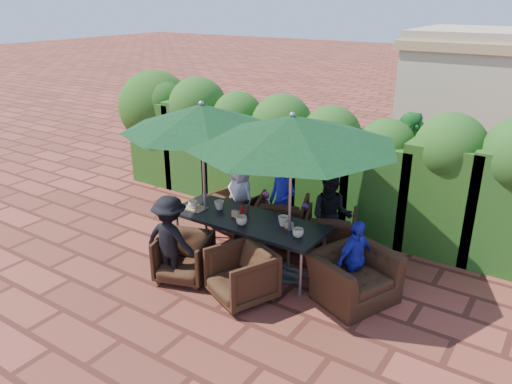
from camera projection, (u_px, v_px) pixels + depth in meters
The scene contains 31 objects.
ground at pixel (231, 264), 7.73m from camera, with size 80.00×80.00×0.00m, color brown.
dining_table at pixel (248, 223), 7.51m from camera, with size 2.43×0.90×0.75m.
umbrella_left at pixel (202, 118), 7.28m from camera, with size 2.38×2.38×2.46m.
umbrella_right at pixel (292, 130), 6.58m from camera, with size 2.90×2.90×2.46m.
chair_far_left at pixel (236, 209), 8.78m from camera, with size 0.73×0.68×0.75m, color black.
chair_far_mid at pixel (282, 217), 8.36m from camera, with size 0.81×0.76×0.84m, color black.
chair_far_right at pixel (331, 231), 7.90m from camera, with size 0.78×0.73×0.80m, color black.
chair_near_left at pixel (184, 255), 7.21m from camera, with size 0.73×0.68×0.75m, color black.
chair_near_right at pixel (241, 272), 6.71m from camera, with size 0.77×0.73×0.80m, color black.
chair_end_right at pixel (354, 269), 6.68m from camera, with size 1.04×0.68×0.91m, color black.
adult_far_left at pixel (241, 196), 8.64m from camera, with size 0.63×0.37×1.28m, color silver.
adult_far_mid at pixel (282, 202), 8.27m from camera, with size 0.49×0.40×1.36m, color #2028B2.
adult_far_right at pixel (331, 216), 7.73m from camera, with size 0.66×0.40×1.37m, color black.
adult_near_left at pixel (171, 240), 7.04m from camera, with size 0.84×0.39×1.32m, color black.
adult_end_right at pixel (355, 259), 6.70m from camera, with size 0.66×0.33×1.13m, color #2028B2.
child_left at pixel (265, 213), 8.61m from camera, with size 0.27×0.22×0.76m, color #CB4780.
child_right at pixel (304, 226), 8.12m from camera, with size 0.27×0.22×0.76m, color #834495.
pedestrian_a at pixel (408, 155), 10.03m from camera, with size 1.66×0.59×1.78m, color #238329.
pedestrian_b at pixel (460, 164), 9.61m from camera, with size 0.82×0.50×1.71m, color #CB4780.
pedestrian_c at pixel (511, 174), 8.99m from camera, with size 1.12×0.51×1.74m, color #9B9BA3.
cup_a at pixel (193, 205), 7.84m from camera, with size 0.15×0.15×0.12m, color beige.
cup_b at pixel (219, 205), 7.79m from camera, with size 0.15×0.15×0.14m, color beige.
cup_c at pixel (242, 220), 7.27m from camera, with size 0.17×0.17×0.13m, color beige.
cup_d at pixel (283, 221), 7.24m from camera, with size 0.16×0.16×0.15m, color beige.
cup_e at pixel (298, 233), 6.90m from camera, with size 0.16×0.16×0.12m, color beige.
ketchup_bottle at pixel (242, 211), 7.53m from camera, with size 0.04×0.04×0.17m, color #B20C0A.
sauce_bottle at pixel (247, 211), 7.56m from camera, with size 0.04×0.04×0.17m, color #4C230C.
serving_tray at pixel (195, 208), 7.84m from camera, with size 0.35×0.25×0.02m, color #AE7D54.
number_block_left at pixel (236, 214), 7.53m from camera, with size 0.12×0.06×0.10m, color tan.
number_block_right at pixel (289, 225), 7.15m from camera, with size 0.12×0.06×0.10m, color tan.
hedge_wall at pixel (298, 147), 9.13m from camera, with size 9.10×1.60×2.40m.
Camera 1 is at (4.09, -5.44, 3.85)m, focal length 35.00 mm.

